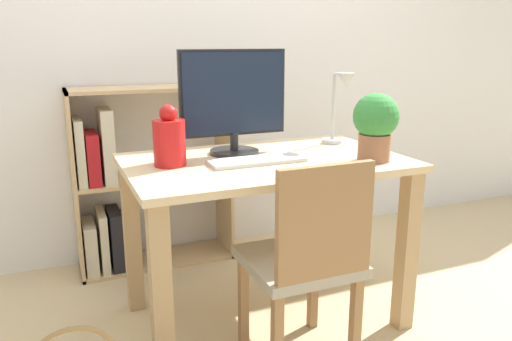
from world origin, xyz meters
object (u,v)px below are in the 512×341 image
object	(u,v)px
chair	(306,258)
desk_lamp	(340,102)
keyboard	(257,161)
monitor	(234,99)
bookshelf	(125,190)
vase	(169,140)
potted_plant	(375,123)

from	to	relation	value
chair	desk_lamp	bearing A→B (deg)	45.79
keyboard	desk_lamp	world-z (taller)	desk_lamp
desk_lamp	chair	world-z (taller)	desk_lamp
monitor	bookshelf	distance (m)	0.92
keyboard	chair	world-z (taller)	chair
monitor	vase	bearing A→B (deg)	-161.06
potted_plant	vase	bearing A→B (deg)	162.73
desk_lamp	bookshelf	bearing A→B (deg)	144.60
chair	vase	bearing A→B (deg)	129.48
monitor	bookshelf	bearing A→B (deg)	122.48
keyboard	bookshelf	size ratio (longest dim) A/B	0.40
chair	potted_plant	bearing A→B (deg)	20.46
monitor	potted_plant	world-z (taller)	monitor
desk_lamp	chair	bearing A→B (deg)	-130.85
desk_lamp	potted_plant	size ratio (longest dim) A/B	1.22
keyboard	potted_plant	bearing A→B (deg)	-19.08
chair	keyboard	bearing A→B (deg)	96.13
monitor	vase	xyz separation A→B (m)	(-0.31, -0.11, -0.14)
keyboard	vase	world-z (taller)	vase
monitor	keyboard	xyz separation A→B (m)	(0.03, -0.20, -0.23)
keyboard	vase	distance (m)	0.36
potted_plant	chair	xyz separation A→B (m)	(-0.40, -0.18, -0.45)
monitor	chair	distance (m)	0.76
monitor	bookshelf	world-z (taller)	monitor
monitor	vase	world-z (taller)	monitor
desk_lamp	potted_plant	bearing A→B (deg)	-96.05
monitor	bookshelf	size ratio (longest dim) A/B	0.48
desk_lamp	potted_plant	world-z (taller)	desk_lamp
vase	potted_plant	bearing A→B (deg)	-17.27
desk_lamp	potted_plant	xyz separation A→B (m)	(-0.03, -0.33, -0.05)
keyboard	chair	bearing A→B (deg)	-80.52
bookshelf	keyboard	bearing A→B (deg)	-62.67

